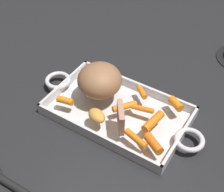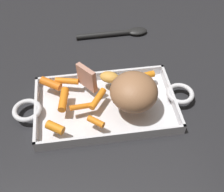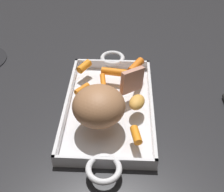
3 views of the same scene
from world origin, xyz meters
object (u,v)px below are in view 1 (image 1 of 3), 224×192
roasting_dish (118,111)px  serving_spoon (11,184)px  pork_roast (100,80)px  roast_slice_thin (121,117)px  baby_carrot_northeast (142,92)px  potato_golden_large (97,116)px  baby_carrot_short (153,144)px  baby_carrot_center_right (124,107)px  baby_carrot_northwest (153,121)px  baby_carrot_southwest (176,104)px  baby_carrot_long (65,100)px  baby_carrot_southeast (136,138)px  baby_carrot_center_left (143,109)px

roasting_dish → serving_spoon: roasting_dish is taller
pork_roast → roast_slice_thin: 0.14m
pork_roast → baby_carrot_northeast: pork_roast is taller
roast_slice_thin → serving_spoon: roast_slice_thin is taller
potato_golden_large → baby_carrot_short: bearing=-0.1°
roasting_dish → baby_carrot_center_right: size_ratio=7.30×
serving_spoon → baby_carrot_short: bearing=-134.0°
baby_carrot_northeast → baby_carrot_northwest: size_ratio=0.63×
roasting_dish → baby_carrot_northwest: 0.12m
pork_roast → roast_slice_thin: bearing=-34.4°
roast_slice_thin → baby_carrot_southwest: size_ratio=1.48×
baby_carrot_center_right → baby_carrot_northwest: baby_carrot_northwest is taller
baby_carrot_long → baby_carrot_center_right: size_ratio=0.67×
roasting_dish → baby_carrot_southwest: bearing=30.9°
roasting_dish → baby_carrot_center_right: 0.04m
baby_carrot_long → baby_carrot_northwest: 0.24m
pork_roast → baby_carrot_southwest: size_ratio=2.77×
baby_carrot_southwest → baby_carrot_southeast: (-0.03, -0.16, -0.00)m
roast_slice_thin → baby_carrot_center_left: 0.08m
baby_carrot_center_left → potato_golden_large: bearing=-133.3°
baby_carrot_long → potato_golden_large: potato_golden_large is taller
roast_slice_thin → baby_carrot_northeast: 0.13m
pork_roast → baby_carrot_southwest: (0.20, 0.06, -0.03)m
baby_carrot_center_left → pork_roast: bearing=179.9°
roasting_dish → baby_carrot_southwest: baby_carrot_southwest is taller
baby_carrot_center_left → baby_carrot_northwest: (0.04, -0.03, 0.00)m
roasting_dish → baby_carrot_northwest: size_ratio=6.88×
pork_roast → serving_spoon: bearing=-92.9°
potato_golden_large → roasting_dish: bearing=74.0°
baby_carrot_northeast → baby_carrot_northwest: bearing=-46.8°
baby_carrot_short → baby_carrot_center_left: bearing=130.6°
baby_carrot_long → baby_carrot_southeast: (0.22, -0.01, -0.00)m
pork_roast → baby_carrot_southwest: pork_roast is taller
baby_carrot_long → roasting_dish: bearing=28.0°
baby_carrot_northeast → roast_slice_thin: bearing=-85.6°
pork_roast → baby_carrot_center_right: bearing=-12.5°
baby_carrot_northwest → potato_golden_large: bearing=-154.4°
baby_carrot_center_right → baby_carrot_short: 0.14m
baby_carrot_center_left → serving_spoon: baby_carrot_center_left is taller
baby_carrot_long → potato_golden_large: 0.11m
baby_carrot_southeast → roast_slice_thin: bearing=160.4°
baby_carrot_long → baby_carrot_center_left: size_ratio=0.74×
serving_spoon → roast_slice_thin: bearing=-117.8°
baby_carrot_center_left → serving_spoon: size_ratio=0.24×
roast_slice_thin → baby_carrot_southwest: roast_slice_thin is taller
baby_carrot_center_right → serving_spoon: (-0.11, -0.32, -0.03)m
baby_carrot_short → baby_carrot_center_right: bearing=150.0°
baby_carrot_long → baby_carrot_northeast: (0.16, 0.14, -0.00)m
baby_carrot_southwest → baby_carrot_northwest: bearing=-104.6°
roasting_dish → potato_golden_large: bearing=-106.0°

